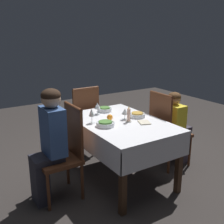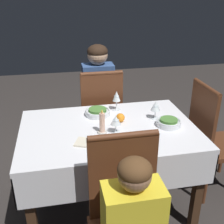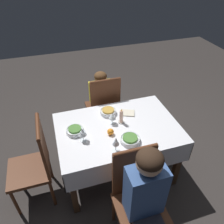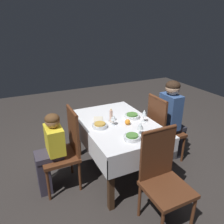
{
  "view_description": "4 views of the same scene",
  "coord_description": "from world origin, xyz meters",
  "px_view_note": "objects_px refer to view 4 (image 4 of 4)",
  "views": [
    {
      "loc": [
        -2.49,
        1.7,
        1.72
      ],
      "look_at": [
        0.08,
        0.07,
        0.82
      ],
      "focal_mm": 45.0,
      "sensor_mm": 36.0,
      "label": 1
    },
    {
      "loc": [
        -0.33,
        -1.8,
        1.68
      ],
      "look_at": [
        0.04,
        0.05,
        0.83
      ],
      "focal_mm": 45.0,
      "sensor_mm": 36.0,
      "label": 2
    },
    {
      "loc": [
        0.57,
        1.63,
        2.25
      ],
      "look_at": [
        0.04,
        -0.09,
        0.86
      ],
      "focal_mm": 35.0,
      "sensor_mm": 36.0,
      "label": 3
    },
    {
      "loc": [
        2.21,
        -1.13,
        1.9
      ],
      "look_at": [
        -0.05,
        -0.06,
        0.86
      ],
      "focal_mm": 35.0,
      "sensor_mm": 36.0,
      "label": 4
    }
  ],
  "objects_px": {
    "chair_east": "(163,176)",
    "bowl_north": "(132,116)",
    "chair_south": "(65,147)",
    "bowl_south": "(100,125)",
    "candle_centerpiece": "(111,117)",
    "napkin_red_folded": "(98,119)",
    "person_adult_denim": "(172,116)",
    "wine_glass_south": "(113,118)",
    "orange_fruit": "(128,122)",
    "person_child_yellow": "(50,150)",
    "chair_north": "(162,127)",
    "dining_table": "(118,129)",
    "wine_glass_north": "(144,113)",
    "bowl_east": "(132,137)",
    "wine_glass_east": "(140,126)"
  },
  "relations": [
    {
      "from": "dining_table",
      "to": "wine_glass_south",
      "type": "xyz_separation_m",
      "value": [
        0.04,
        -0.08,
        0.19
      ]
    },
    {
      "from": "bowl_south",
      "to": "wine_glass_south",
      "type": "height_order",
      "value": "wine_glass_south"
    },
    {
      "from": "chair_north",
      "to": "wine_glass_south",
      "type": "bearing_deg",
      "value": 89.37
    },
    {
      "from": "person_child_yellow",
      "to": "bowl_east",
      "type": "height_order",
      "value": "person_child_yellow"
    },
    {
      "from": "chair_south",
      "to": "bowl_north",
      "type": "xyz_separation_m",
      "value": [
        -0.02,
        0.91,
        0.23
      ]
    },
    {
      "from": "dining_table",
      "to": "person_child_yellow",
      "type": "distance_m",
      "value": 0.86
    },
    {
      "from": "chair_north",
      "to": "person_child_yellow",
      "type": "bearing_deg",
      "value": 87.34
    },
    {
      "from": "person_child_yellow",
      "to": "chair_east",
      "type": "bearing_deg",
      "value": 44.57
    },
    {
      "from": "person_adult_denim",
      "to": "dining_table",
      "type": "bearing_deg",
      "value": 86.93
    },
    {
      "from": "dining_table",
      "to": "chair_south",
      "type": "distance_m",
      "value": 0.69
    },
    {
      "from": "chair_east",
      "to": "napkin_red_folded",
      "type": "distance_m",
      "value": 1.11
    },
    {
      "from": "bowl_north",
      "to": "candle_centerpiece",
      "type": "xyz_separation_m",
      "value": [
        -0.01,
        -0.3,
        0.04
      ]
    },
    {
      "from": "bowl_south",
      "to": "chair_east",
      "type": "bearing_deg",
      "value": 19.25
    },
    {
      "from": "chair_north",
      "to": "napkin_red_folded",
      "type": "bearing_deg",
      "value": 75.34
    },
    {
      "from": "dining_table",
      "to": "wine_glass_north",
      "type": "relative_size",
      "value": 7.74
    },
    {
      "from": "chair_north",
      "to": "chair_east",
      "type": "height_order",
      "value": "same"
    },
    {
      "from": "chair_east",
      "to": "wine_glass_south",
      "type": "xyz_separation_m",
      "value": [
        -0.85,
        -0.12,
        0.29
      ]
    },
    {
      "from": "person_adult_denim",
      "to": "wine_glass_south",
      "type": "bearing_deg",
      "value": 89.48
    },
    {
      "from": "bowl_north",
      "to": "bowl_south",
      "type": "distance_m",
      "value": 0.5
    },
    {
      "from": "bowl_east",
      "to": "napkin_red_folded",
      "type": "xyz_separation_m",
      "value": [
        -0.63,
        -0.14,
        -0.02
      ]
    },
    {
      "from": "person_adult_denim",
      "to": "napkin_red_folded",
      "type": "xyz_separation_m",
      "value": [
        -0.23,
        -1.03,
        0.06
      ]
    },
    {
      "from": "bowl_south",
      "to": "chair_south",
      "type": "bearing_deg",
      "value": -97.82
    },
    {
      "from": "bowl_north",
      "to": "napkin_red_folded",
      "type": "distance_m",
      "value": 0.45
    },
    {
      "from": "chair_east",
      "to": "bowl_north",
      "type": "height_order",
      "value": "chair_east"
    },
    {
      "from": "chair_north",
      "to": "wine_glass_north",
      "type": "relative_size",
      "value": 5.94
    },
    {
      "from": "chair_south",
      "to": "bowl_south",
      "type": "xyz_separation_m",
      "value": [
        0.06,
        0.42,
        0.23
      ]
    },
    {
      "from": "bowl_east",
      "to": "orange_fruit",
      "type": "height_order",
      "value": "orange_fruit"
    },
    {
      "from": "chair_east",
      "to": "bowl_north",
      "type": "bearing_deg",
      "value": 78.38
    },
    {
      "from": "person_adult_denim",
      "to": "person_child_yellow",
      "type": "height_order",
      "value": "person_adult_denim"
    },
    {
      "from": "chair_south",
      "to": "person_child_yellow",
      "type": "height_order",
      "value": "chair_south"
    },
    {
      "from": "wine_glass_south",
      "to": "person_adult_denim",
      "type": "bearing_deg",
      "value": 89.48
    },
    {
      "from": "person_adult_denim",
      "to": "candle_centerpiece",
      "type": "height_order",
      "value": "person_adult_denim"
    },
    {
      "from": "bowl_north",
      "to": "wine_glass_south",
      "type": "relative_size",
      "value": 1.52
    },
    {
      "from": "chair_north",
      "to": "orange_fruit",
      "type": "bearing_deg",
      "value": 95.98
    },
    {
      "from": "candle_centerpiece",
      "to": "bowl_south",
      "type": "bearing_deg",
      "value": -64.87
    },
    {
      "from": "wine_glass_north",
      "to": "bowl_east",
      "type": "distance_m",
      "value": 0.49
    },
    {
      "from": "person_adult_denim",
      "to": "person_child_yellow",
      "type": "relative_size",
      "value": 1.21
    },
    {
      "from": "dining_table",
      "to": "wine_glass_south",
      "type": "distance_m",
      "value": 0.21
    },
    {
      "from": "chair_south",
      "to": "bowl_east",
      "type": "distance_m",
      "value": 0.81
    },
    {
      "from": "wine_glass_south",
      "to": "napkin_red_folded",
      "type": "relative_size",
      "value": 0.72
    },
    {
      "from": "bowl_east",
      "to": "wine_glass_east",
      "type": "bearing_deg",
      "value": 112.97
    },
    {
      "from": "dining_table",
      "to": "chair_east",
      "type": "xyz_separation_m",
      "value": [
        0.89,
        0.04,
        -0.1
      ]
    },
    {
      "from": "chair_north",
      "to": "person_adult_denim",
      "type": "xyz_separation_m",
      "value": [
        0.0,
        0.16,
        0.14
      ]
    },
    {
      "from": "orange_fruit",
      "to": "napkin_red_folded",
      "type": "relative_size",
      "value": 0.37
    },
    {
      "from": "chair_south",
      "to": "chair_east",
      "type": "xyz_separation_m",
      "value": [
        0.91,
        0.72,
        0.0
      ]
    },
    {
      "from": "person_adult_denim",
      "to": "person_child_yellow",
      "type": "distance_m",
      "value": 1.7
    },
    {
      "from": "chair_east",
      "to": "napkin_red_folded",
      "type": "height_order",
      "value": "chair_east"
    },
    {
      "from": "chair_north",
      "to": "bowl_east",
      "type": "relative_size",
      "value": 5.47
    },
    {
      "from": "chair_north",
      "to": "chair_south",
      "type": "bearing_deg",
      "value": 86.99
    },
    {
      "from": "dining_table",
      "to": "wine_glass_south",
      "type": "bearing_deg",
      "value": -64.75
    }
  ]
}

